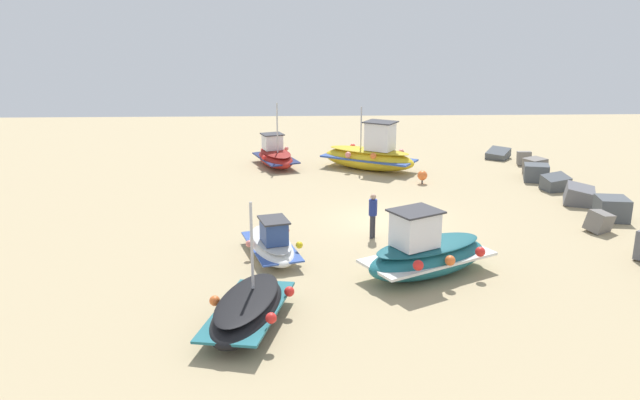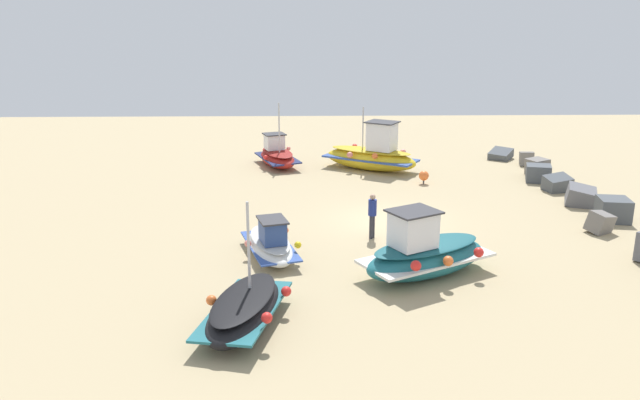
{
  "view_description": "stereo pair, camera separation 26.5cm",
  "coord_description": "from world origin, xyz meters",
  "px_view_note": "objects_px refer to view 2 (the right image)",
  "views": [
    {
      "loc": [
        25.07,
        -3.62,
        8.22
      ],
      "look_at": [
        -0.09,
        -2.72,
        0.9
      ],
      "focal_mm": 35.85,
      "sensor_mm": 36.0,
      "label": 1
    },
    {
      "loc": [
        25.08,
        -3.35,
        8.22
      ],
      "look_at": [
        -0.09,
        -2.72,
        0.9
      ],
      "focal_mm": 35.85,
      "sensor_mm": 36.0,
      "label": 2
    }
  ],
  "objects_px": {
    "fishing_boat_1": "(425,254)",
    "fishing_boat_3": "(277,156)",
    "fishing_boat_4": "(372,155)",
    "person_walking": "(372,213)",
    "mooring_buoy_0": "(424,176)",
    "fishing_boat_0": "(270,244)",
    "fishing_boat_2": "(244,310)"
  },
  "relations": [
    {
      "from": "fishing_boat_0",
      "to": "mooring_buoy_0",
      "type": "xyz_separation_m",
      "value": [
        -9.92,
        7.23,
        -0.06
      ]
    },
    {
      "from": "fishing_boat_1",
      "to": "fishing_boat_3",
      "type": "height_order",
      "value": "fishing_boat_3"
    },
    {
      "from": "fishing_boat_0",
      "to": "fishing_boat_3",
      "type": "height_order",
      "value": "fishing_boat_3"
    },
    {
      "from": "fishing_boat_1",
      "to": "fishing_boat_4",
      "type": "xyz_separation_m",
      "value": [
        -14.84,
        -0.18,
        0.09
      ]
    },
    {
      "from": "fishing_boat_0",
      "to": "fishing_boat_3",
      "type": "distance_m",
      "value": 14.12
    },
    {
      "from": "fishing_boat_1",
      "to": "fishing_boat_0",
      "type": "bearing_deg",
      "value": -48.83
    },
    {
      "from": "fishing_boat_1",
      "to": "fishing_boat_3",
      "type": "bearing_deg",
      "value": -100.37
    },
    {
      "from": "fishing_boat_2",
      "to": "fishing_boat_0",
      "type": "bearing_deg",
      "value": -171.6
    },
    {
      "from": "fishing_boat_1",
      "to": "fishing_boat_3",
      "type": "distance_m",
      "value": 16.84
    },
    {
      "from": "fishing_boat_4",
      "to": "fishing_boat_3",
      "type": "bearing_deg",
      "value": -160.52
    },
    {
      "from": "person_walking",
      "to": "mooring_buoy_0",
      "type": "height_order",
      "value": "person_walking"
    },
    {
      "from": "fishing_boat_1",
      "to": "fishing_boat_4",
      "type": "height_order",
      "value": "fishing_boat_4"
    },
    {
      "from": "fishing_boat_0",
      "to": "fishing_boat_4",
      "type": "height_order",
      "value": "fishing_boat_4"
    },
    {
      "from": "fishing_boat_1",
      "to": "fishing_boat_2",
      "type": "distance_m",
      "value": 6.52
    },
    {
      "from": "fishing_boat_1",
      "to": "person_walking",
      "type": "distance_m",
      "value": 3.94
    },
    {
      "from": "person_walking",
      "to": "mooring_buoy_0",
      "type": "bearing_deg",
      "value": 100.06
    },
    {
      "from": "fishing_boat_3",
      "to": "fishing_boat_1",
      "type": "bearing_deg",
      "value": 179.02
    },
    {
      "from": "fishing_boat_0",
      "to": "person_walking",
      "type": "distance_m",
      "value": 4.25
    },
    {
      "from": "fishing_boat_2",
      "to": "fishing_boat_3",
      "type": "bearing_deg",
      "value": -167.01
    },
    {
      "from": "fishing_boat_3",
      "to": "fishing_boat_4",
      "type": "relative_size",
      "value": 0.77
    },
    {
      "from": "fishing_boat_3",
      "to": "fishing_boat_4",
      "type": "bearing_deg",
      "value": -121.62
    },
    {
      "from": "fishing_boat_1",
      "to": "mooring_buoy_0",
      "type": "distance_m",
      "value": 11.93
    },
    {
      "from": "fishing_boat_4",
      "to": "fishing_boat_1",
      "type": "bearing_deg",
      "value": -58.0
    },
    {
      "from": "fishing_boat_2",
      "to": "person_walking",
      "type": "height_order",
      "value": "fishing_boat_2"
    },
    {
      "from": "fishing_boat_1",
      "to": "fishing_boat_4",
      "type": "relative_size",
      "value": 0.89
    },
    {
      "from": "fishing_boat_2",
      "to": "fishing_boat_4",
      "type": "distance_m",
      "value": 19.01
    },
    {
      "from": "person_walking",
      "to": "mooring_buoy_0",
      "type": "relative_size",
      "value": 2.57
    },
    {
      "from": "fishing_boat_0",
      "to": "fishing_boat_2",
      "type": "distance_m",
      "value": 5.24
    },
    {
      "from": "fishing_boat_0",
      "to": "fishing_boat_1",
      "type": "xyz_separation_m",
      "value": [
        1.82,
        5.11,
        0.27
      ]
    },
    {
      "from": "fishing_boat_0",
      "to": "fishing_boat_4",
      "type": "relative_size",
      "value": 0.72
    },
    {
      "from": "fishing_boat_4",
      "to": "mooring_buoy_0",
      "type": "xyz_separation_m",
      "value": [
        3.1,
        2.3,
        -0.42
      ]
    },
    {
      "from": "fishing_boat_2",
      "to": "mooring_buoy_0",
      "type": "bearing_deg",
      "value": 166.46
    }
  ]
}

